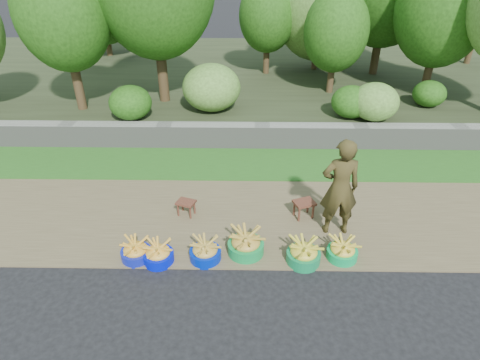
{
  "coord_description": "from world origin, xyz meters",
  "views": [
    {
      "loc": [
        -0.36,
        -4.33,
        4.07
      ],
      "look_at": [
        -0.45,
        1.3,
        0.75
      ],
      "focal_mm": 30.0,
      "sensor_mm": 36.0,
      "label": 1
    }
  ],
  "objects_px": {
    "basin_b": "(158,254)",
    "vendor_woman": "(340,188)",
    "basin_d": "(246,244)",
    "stool_right": "(304,205)",
    "basin_c": "(205,251)",
    "basin_f": "(342,251)",
    "stool_left": "(186,204)",
    "basin_a": "(136,251)",
    "basin_e": "(304,253)"
  },
  "relations": [
    {
      "from": "basin_b",
      "to": "vendor_woman",
      "type": "distance_m",
      "value": 2.92
    },
    {
      "from": "basin_b",
      "to": "basin_d",
      "type": "bearing_deg",
      "value": 9.11
    },
    {
      "from": "stool_right",
      "to": "vendor_woman",
      "type": "relative_size",
      "value": 0.26
    },
    {
      "from": "basin_c",
      "to": "basin_f",
      "type": "height_order",
      "value": "basin_c"
    },
    {
      "from": "basin_b",
      "to": "basin_f",
      "type": "distance_m",
      "value": 2.72
    },
    {
      "from": "basin_c",
      "to": "vendor_woman",
      "type": "xyz_separation_m",
      "value": [
        2.04,
        0.71,
        0.68
      ]
    },
    {
      "from": "basin_b",
      "to": "basin_d",
      "type": "relative_size",
      "value": 0.82
    },
    {
      "from": "basin_d",
      "to": "vendor_woman",
      "type": "xyz_separation_m",
      "value": [
        1.44,
        0.57,
        0.66
      ]
    },
    {
      "from": "stool_left",
      "to": "basin_f",
      "type": "bearing_deg",
      "value": -23.38
    },
    {
      "from": "basin_f",
      "to": "vendor_woman",
      "type": "height_order",
      "value": "vendor_woman"
    },
    {
      "from": "basin_d",
      "to": "basin_a",
      "type": "bearing_deg",
      "value": -174.8
    },
    {
      "from": "basin_a",
      "to": "basin_b",
      "type": "distance_m",
      "value": 0.35
    },
    {
      "from": "basin_c",
      "to": "basin_d",
      "type": "relative_size",
      "value": 0.85
    },
    {
      "from": "stool_right",
      "to": "basin_b",
      "type": "bearing_deg",
      "value": -153.06
    },
    {
      "from": "basin_c",
      "to": "basin_e",
      "type": "bearing_deg",
      "value": -1.3
    },
    {
      "from": "basin_a",
      "to": "basin_d",
      "type": "bearing_deg",
      "value": 5.2
    },
    {
      "from": "basin_d",
      "to": "vendor_woman",
      "type": "distance_m",
      "value": 1.68
    },
    {
      "from": "basin_a",
      "to": "stool_right",
      "type": "distance_m",
      "value": 2.84
    },
    {
      "from": "basin_a",
      "to": "stool_left",
      "type": "distance_m",
      "value": 1.28
    },
    {
      "from": "stool_left",
      "to": "stool_right",
      "type": "height_order",
      "value": "stool_right"
    },
    {
      "from": "vendor_woman",
      "to": "basin_a",
      "type": "bearing_deg",
      "value": 10.46
    },
    {
      "from": "basin_b",
      "to": "basin_f",
      "type": "height_order",
      "value": "basin_f"
    },
    {
      "from": "basin_f",
      "to": "stool_right",
      "type": "relative_size",
      "value": 1.09
    },
    {
      "from": "basin_c",
      "to": "stool_left",
      "type": "distance_m",
      "value": 1.2
    },
    {
      "from": "basin_e",
      "to": "stool_right",
      "type": "xyz_separation_m",
      "value": [
        0.13,
        1.13,
        0.1
      ]
    },
    {
      "from": "basin_f",
      "to": "vendor_woman",
      "type": "xyz_separation_m",
      "value": [
        0.01,
        0.66,
        0.69
      ]
    },
    {
      "from": "basin_a",
      "to": "basin_c",
      "type": "relative_size",
      "value": 0.95
    },
    {
      "from": "basin_b",
      "to": "basin_f",
      "type": "bearing_deg",
      "value": 2.41
    },
    {
      "from": "basin_a",
      "to": "basin_e",
      "type": "relative_size",
      "value": 0.89
    },
    {
      "from": "basin_f",
      "to": "basin_a",
      "type": "bearing_deg",
      "value": -178.94
    },
    {
      "from": "basin_b",
      "to": "basin_e",
      "type": "xyz_separation_m",
      "value": [
        2.14,
        0.03,
        0.02
      ]
    },
    {
      "from": "basin_d",
      "to": "basin_e",
      "type": "bearing_deg",
      "value": -11.82
    },
    {
      "from": "basin_e",
      "to": "basin_f",
      "type": "distance_m",
      "value": 0.59
    },
    {
      "from": "basin_c",
      "to": "vendor_woman",
      "type": "distance_m",
      "value": 2.27
    },
    {
      "from": "basin_c",
      "to": "stool_left",
      "type": "relative_size",
      "value": 1.28
    },
    {
      "from": "basin_f",
      "to": "stool_left",
      "type": "relative_size",
      "value": 1.24
    },
    {
      "from": "basin_b",
      "to": "basin_f",
      "type": "xyz_separation_m",
      "value": [
        2.72,
        0.11,
        0.0
      ]
    },
    {
      "from": "stool_right",
      "to": "basin_e",
      "type": "bearing_deg",
      "value": -96.78
    },
    {
      "from": "basin_c",
      "to": "stool_right",
      "type": "height_order",
      "value": "basin_c"
    },
    {
      "from": "basin_d",
      "to": "basin_e",
      "type": "height_order",
      "value": "basin_d"
    },
    {
      "from": "stool_right",
      "to": "vendor_woman",
      "type": "distance_m",
      "value": 0.83
    },
    {
      "from": "basin_b",
      "to": "stool_left",
      "type": "xyz_separation_m",
      "value": [
        0.26,
        1.18,
        0.08
      ]
    },
    {
      "from": "stool_left",
      "to": "basin_e",
      "type": "bearing_deg",
      "value": -31.51
    },
    {
      "from": "basin_e",
      "to": "stool_left",
      "type": "bearing_deg",
      "value": 148.49
    },
    {
      "from": "basin_c",
      "to": "stool_left",
      "type": "height_order",
      "value": "basin_c"
    },
    {
      "from": "basin_a",
      "to": "vendor_woman",
      "type": "bearing_deg",
      "value": 13.11
    },
    {
      "from": "stool_left",
      "to": "vendor_woman",
      "type": "xyz_separation_m",
      "value": [
        2.47,
        -0.41,
        0.61
      ]
    },
    {
      "from": "stool_left",
      "to": "stool_right",
      "type": "bearing_deg",
      "value": -0.77
    },
    {
      "from": "basin_c",
      "to": "basin_e",
      "type": "relative_size",
      "value": 0.93
    },
    {
      "from": "basin_a",
      "to": "basin_d",
      "type": "xyz_separation_m",
      "value": [
        1.63,
        0.15,
        0.03
      ]
    }
  ]
}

